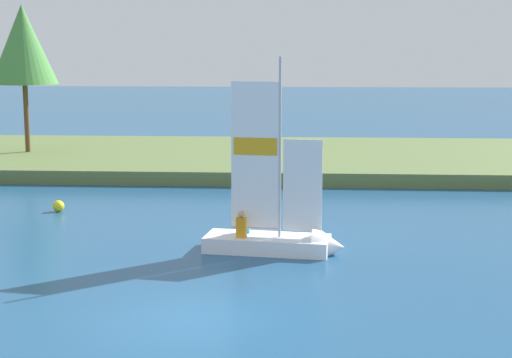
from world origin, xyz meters
TOP-DOWN VIEW (x-y plane):
  - ground_plane at (0.00, 0.00)m, footprint 200.00×200.00m
  - shore_bank at (0.00, 23.28)m, footprint 80.00×13.42m
  - shoreline_tree_centre at (-11.64, 22.61)m, footprint 3.33×3.33m
  - sailboat at (1.94, 5.91)m, footprint 4.20×1.83m
  - channel_buoy at (-6.47, 11.10)m, footprint 0.41×0.41m

SIDE VIEW (x-z plane):
  - ground_plane at x=0.00m, z-range 0.00..0.00m
  - channel_buoy at x=-6.47m, z-range 0.00..0.41m
  - shore_bank at x=0.00m, z-range 0.00..0.61m
  - sailboat at x=1.94m, z-range -2.57..3.44m
  - shoreline_tree_centre at x=-11.64m, z-range 2.30..9.66m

